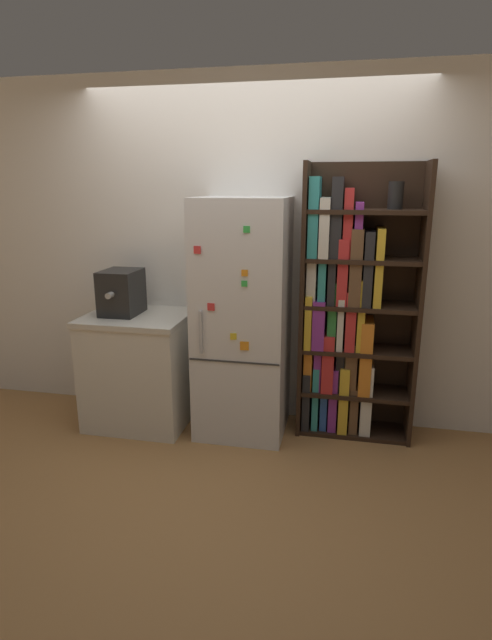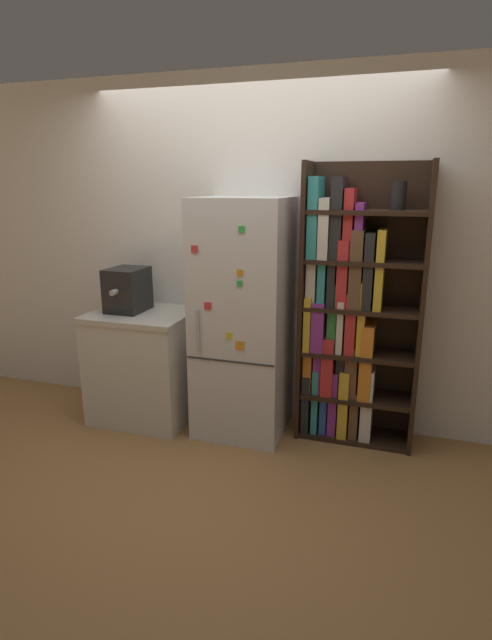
% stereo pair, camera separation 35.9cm
% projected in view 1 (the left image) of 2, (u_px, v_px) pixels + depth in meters
% --- Properties ---
extents(ground_plane, '(16.00, 16.00, 0.00)m').
position_uv_depth(ground_plane, '(238.00, 438.00, 3.68)').
color(ground_plane, '#A87542').
extents(wall_back, '(8.00, 0.05, 2.60)m').
position_uv_depth(wall_back, '(251.00, 253.00, 3.79)').
color(wall_back, white).
rests_on(wall_back, ground_plane).
extents(refrigerator, '(0.64, 0.61, 1.73)m').
position_uv_depth(refrigerator, '(243.00, 320.00, 3.61)').
color(refrigerator, silver).
rests_on(refrigerator, ground_plane).
extents(bookshelf, '(0.82, 0.34, 1.96)m').
position_uv_depth(bookshelf, '(347.00, 315.00, 3.59)').
color(bookshelf, black).
rests_on(bookshelf, ground_plane).
extents(kitchen_counter, '(0.76, 0.66, 0.86)m').
position_uv_depth(kitchen_counter, '(140.00, 369.00, 3.85)').
color(kitchen_counter, silver).
rests_on(kitchen_counter, ground_plane).
extents(espresso_machine, '(0.26, 0.38, 0.33)m').
position_uv_depth(espresso_machine, '(121.00, 292.00, 3.72)').
color(espresso_machine, black).
rests_on(espresso_machine, kitchen_counter).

